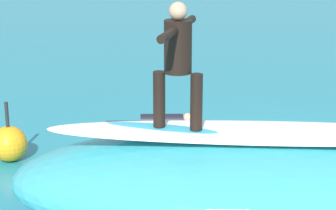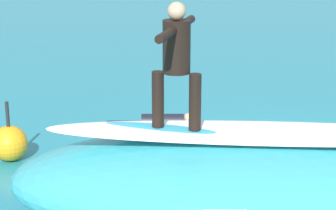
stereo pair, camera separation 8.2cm
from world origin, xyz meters
name	(u,v)px [view 2 (the right image)]	position (x,y,z in m)	size (l,w,h in m)	color
ground_plane	(293,164)	(0.00, 0.00, 0.00)	(120.00, 120.00, 0.00)	teal
wave_crest	(264,187)	(0.77, 2.69, 0.72)	(6.97, 2.83, 1.45)	teal
wave_foam_lip	(267,133)	(0.77, 2.69, 1.49)	(5.92, 0.99, 0.08)	white
surfboard_riding	(176,131)	(1.97, 2.68, 1.49)	(2.25, 0.45, 0.08)	#33B2D1
surfer_riding	(176,56)	(1.97, 2.68, 2.50)	(0.65, 1.57, 1.67)	black
surfboard_paddling	(163,130)	(2.43, -1.63, 0.03)	(2.39, 0.58, 0.07)	#EAE5C6
surfer_paddling	(156,122)	(2.57, -1.62, 0.21)	(1.79, 0.41, 0.32)	black
buoy_marker	(10,143)	(5.06, 0.12, 0.33)	(0.65, 0.65, 1.10)	orange
foam_patch_near	(137,127)	(2.97, -1.70, 0.06)	(0.55, 0.49, 0.12)	white
foam_patch_mid	(168,127)	(2.32, -1.71, 0.07)	(0.94, 0.64, 0.14)	white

